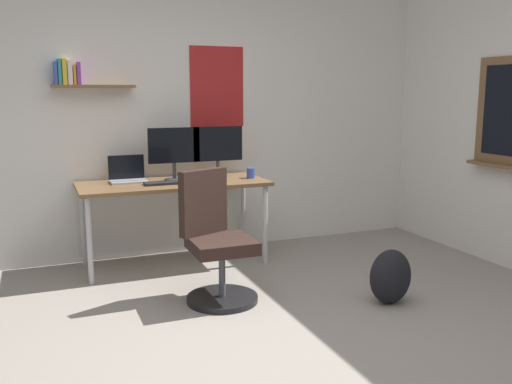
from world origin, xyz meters
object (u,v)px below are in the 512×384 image
(office_chair, at_px, (216,245))
(backpack, at_px, (390,277))
(desk, at_px, (174,189))
(monitor_primary, at_px, (174,150))
(computer_mouse, at_px, (198,180))
(keyboard, at_px, (166,183))
(monitor_secondary, at_px, (218,148))
(laptop, at_px, (128,176))
(coffee_mug, at_px, (251,173))

(office_chair, bearing_deg, backpack, -25.63)
(desk, xyz_separation_m, monitor_primary, (0.04, 0.11, 0.34))
(desk, bearing_deg, computer_mouse, -23.02)
(keyboard, distance_m, backpack, 2.00)
(office_chair, bearing_deg, monitor_secondary, 70.92)
(laptop, xyz_separation_m, monitor_primary, (0.40, -0.05, 0.22))
(office_chair, xyz_separation_m, monitor_secondary, (0.37, 1.08, 0.59))
(monitor_primary, bearing_deg, office_chair, -88.27)
(keyboard, bearing_deg, computer_mouse, 0.00)
(laptop, distance_m, coffee_mug, 1.09)
(keyboard, height_order, backpack, keyboard)
(laptop, bearing_deg, backpack, -46.72)
(monitor_primary, relative_size, keyboard, 1.25)
(monitor_secondary, height_order, keyboard, monitor_secondary)
(monitor_secondary, height_order, coffee_mug, monitor_secondary)
(office_chair, xyz_separation_m, laptop, (-0.44, 1.12, 0.38))
(keyboard, bearing_deg, monitor_primary, 58.03)
(laptop, height_order, monitor_primary, monitor_primary)
(office_chair, height_order, monitor_secondary, monitor_secondary)
(backpack, bearing_deg, desk, 128.63)
(desk, relative_size, office_chair, 1.70)
(monitor_primary, height_order, coffee_mug, monitor_primary)
(desk, bearing_deg, monitor_secondary, 13.87)
(office_chair, xyz_separation_m, backpack, (1.13, -0.54, -0.21))
(desk, relative_size, keyboard, 4.37)
(monitor_primary, distance_m, coffee_mug, 0.72)
(computer_mouse, bearing_deg, monitor_primary, 129.21)
(keyboard, xyz_separation_m, backpack, (1.29, -1.42, -0.54))
(monitor_primary, height_order, keyboard, monitor_primary)
(office_chair, relative_size, backpack, 2.38)
(desk, relative_size, computer_mouse, 15.56)
(monitor_primary, relative_size, coffee_mug, 5.04)
(monitor_primary, bearing_deg, laptop, 173.20)
(keyboard, bearing_deg, monitor_secondary, 20.29)
(backpack, bearing_deg, coffee_mug, 108.64)
(laptop, distance_m, backpack, 2.36)
(monitor_primary, bearing_deg, keyboard, -121.97)
(desk, relative_size, coffee_mug, 17.59)
(laptop, distance_m, monitor_secondary, 0.84)
(monitor_primary, bearing_deg, desk, -110.22)
(laptop, height_order, monitor_secondary, monitor_secondary)
(desk, height_order, monitor_secondary, monitor_secondary)
(desk, distance_m, backpack, 1.99)
(keyboard, relative_size, computer_mouse, 3.56)
(monitor_primary, height_order, backpack, monitor_primary)
(laptop, bearing_deg, monitor_primary, -6.80)
(desk, relative_size, monitor_primary, 3.49)
(backpack, bearing_deg, laptop, 133.28)
(laptop, height_order, coffee_mug, laptop)
(office_chair, height_order, backpack, office_chair)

